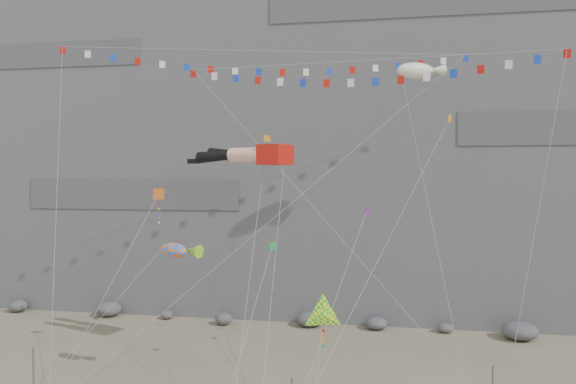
# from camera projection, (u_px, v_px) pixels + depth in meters

# --- Properties ---
(cliff) EXTENTS (80.00, 28.00, 50.00)m
(cliff) POSITION_uv_depth(u_px,v_px,m) (329.00, 80.00, 65.55)
(cliff) COLOR slate
(cliff) RESTS_ON ground
(talus_boulders) EXTENTS (60.00, 3.00, 1.20)m
(talus_boulders) POSITION_uv_depth(u_px,v_px,m) (311.00, 320.00, 51.56)
(talus_boulders) COLOR #5A5A5F
(talus_boulders) RESTS_ON ground
(anchor_pole_left) EXTENTS (0.12, 0.12, 3.97)m
(anchor_pole_left) POSITION_uv_depth(u_px,v_px,m) (34.00, 382.00, 32.36)
(anchor_pole_left) COLOR slate
(anchor_pole_left) RESTS_ON ground
(legs_kite) EXTENTS (8.61, 15.67, 19.88)m
(legs_kite) POSITION_uv_depth(u_px,v_px,m) (249.00, 155.00, 40.07)
(legs_kite) COLOR red
(legs_kite) RESTS_ON ground
(flag_banner_upper) EXTENTS (30.81, 18.48, 29.46)m
(flag_banner_upper) POSITION_uv_depth(u_px,v_px,m) (270.00, 51.00, 44.33)
(flag_banner_upper) COLOR red
(flag_banner_upper) RESTS_ON ground
(flag_banner_lower) EXTENTS (25.06, 7.04, 24.19)m
(flag_banner_lower) POSITION_uv_depth(u_px,v_px,m) (363.00, 61.00, 37.94)
(flag_banner_lower) COLOR red
(flag_banner_lower) RESTS_ON ground
(harlequin_kite) EXTENTS (5.05, 8.21, 15.03)m
(harlequin_kite) POSITION_uv_depth(u_px,v_px,m) (158.00, 195.00, 40.25)
(harlequin_kite) COLOR red
(harlequin_kite) RESTS_ON ground
(fish_windsock) EXTENTS (9.95, 4.66, 12.54)m
(fish_windsock) POSITION_uv_depth(u_px,v_px,m) (173.00, 251.00, 36.29)
(fish_windsock) COLOR #FF660D
(fish_windsock) RESTS_ON ground
(delta_kite) EXTENTS (2.25, 4.24, 8.11)m
(delta_kite) POSITION_uv_depth(u_px,v_px,m) (323.00, 315.00, 29.45)
(delta_kite) COLOR #FFEC0D
(delta_kite) RESTS_ON ground
(blimp_windsock) EXTENTS (4.94, 13.93, 25.45)m
(blimp_windsock) POSITION_uv_depth(u_px,v_px,m) (416.00, 71.00, 43.94)
(blimp_windsock) COLOR white
(blimp_windsock) RESTS_ON ground
(small_kite_a) EXTENTS (1.78, 15.03, 22.02)m
(small_kite_a) POSITION_uv_depth(u_px,v_px,m) (266.00, 143.00, 41.66)
(small_kite_a) COLOR orange
(small_kite_a) RESTS_ON ground
(small_kite_b) EXTENTS (4.30, 12.02, 16.56)m
(small_kite_b) POSITION_uv_depth(u_px,v_px,m) (365.00, 215.00, 39.06)
(small_kite_b) COLOR purple
(small_kite_b) RESTS_ON ground
(small_kite_c) EXTENTS (1.71, 10.27, 13.23)m
(small_kite_c) POSITION_uv_depth(u_px,v_px,m) (272.00, 248.00, 37.73)
(small_kite_c) COLOR green
(small_kite_c) RESTS_ON ground
(small_kite_d) EXTENTS (10.22, 16.16, 25.61)m
(small_kite_d) POSITION_uv_depth(u_px,v_px,m) (447.00, 124.00, 40.61)
(small_kite_d) COLOR #F4A814
(small_kite_d) RESTS_ON ground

